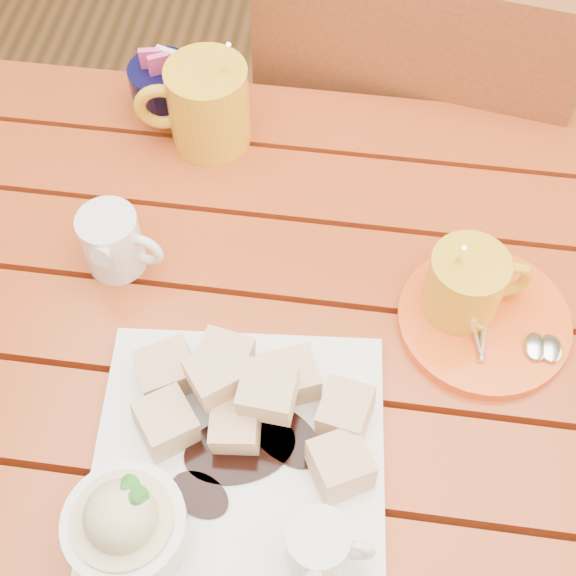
# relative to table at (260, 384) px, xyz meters

# --- Properties ---
(ground) EXTENTS (5.00, 5.00, 0.00)m
(ground) POSITION_rel_table_xyz_m (0.00, -0.00, -0.64)
(ground) COLOR #4F3316
(ground) RESTS_ON ground
(table) EXTENTS (1.20, 0.79, 0.75)m
(table) POSITION_rel_table_xyz_m (0.00, 0.00, 0.00)
(table) COLOR #923E12
(table) RESTS_ON ground
(dessert_plate) EXTENTS (0.31, 0.31, 0.11)m
(dessert_plate) POSITION_rel_table_xyz_m (-0.01, -0.16, 0.14)
(dessert_plate) COLOR white
(dessert_plate) RESTS_ON table
(coffee_mug_left) EXTENTS (0.14, 0.10, 0.17)m
(coffee_mug_left) POSITION_rel_table_xyz_m (-0.11, 0.29, 0.17)
(coffee_mug_left) COLOR gold
(coffee_mug_left) RESTS_ON table
(coffee_mug_right) EXTENTS (0.12, 0.08, 0.14)m
(coffee_mug_right) POSITION_rel_table_xyz_m (0.22, 0.07, 0.16)
(coffee_mug_right) COLOR gold
(coffee_mug_right) RESTS_ON table
(cream_pitcher) EXTENTS (0.10, 0.08, 0.08)m
(cream_pitcher) POSITION_rel_table_xyz_m (-0.17, 0.08, 0.15)
(cream_pitcher) COLOR white
(cream_pitcher) RESTS_ON table
(sugar_caddy) EXTENTS (0.09, 0.09, 0.09)m
(sugar_caddy) POSITION_rel_table_xyz_m (-0.18, 0.34, 0.14)
(sugar_caddy) COLOR black
(sugar_caddy) RESTS_ON table
(orange_saucer) EXTENTS (0.19, 0.19, 0.02)m
(orange_saucer) POSITION_rel_table_xyz_m (0.25, 0.05, 0.11)
(orange_saucer) COLOR #FD5816
(orange_saucer) RESTS_ON table
(chair_far) EXTENTS (0.50, 0.50, 0.92)m
(chair_far) POSITION_rel_table_xyz_m (0.16, 0.53, -0.13)
(chair_far) COLOR brown
(chair_far) RESTS_ON ground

